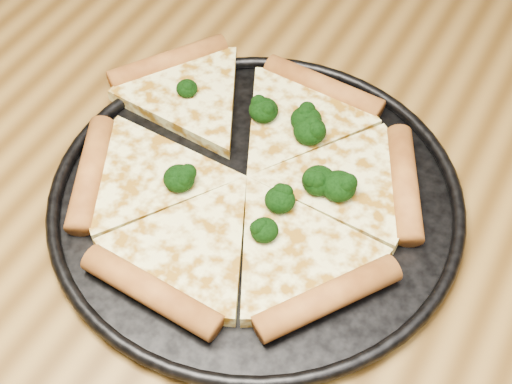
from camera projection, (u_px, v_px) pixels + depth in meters
The scene contains 4 objects.
dining_table at pixel (309, 259), 0.76m from camera, with size 1.20×0.90×0.75m.
pizza_pan at pixel (256, 198), 0.68m from camera, with size 0.37×0.37×0.02m.
pizza at pixel (244, 174), 0.69m from camera, with size 0.36×0.32×0.02m.
broccoli_florets at pixel (276, 159), 0.68m from camera, with size 0.21×0.16×0.02m.
Camera 1 is at (0.16, -0.40, 1.29)m, focal length 53.62 mm.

